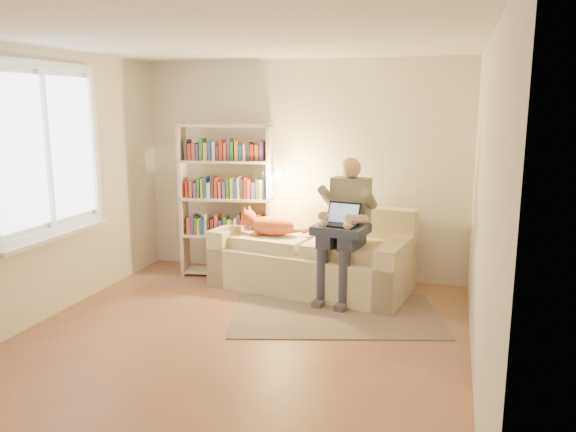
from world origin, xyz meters
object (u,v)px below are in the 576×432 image
(sofa, at_px, (313,258))
(cat, at_px, (266,224))
(laptop, at_px, (342,220))
(person, at_px, (346,220))
(bookshelf, at_px, (226,193))

(sofa, relative_size, cat, 2.95)
(cat, xyz_separation_m, laptop, (0.95, -0.31, 0.17))
(person, height_order, laptop, person)
(cat, distance_m, laptop, 1.02)
(person, bearing_deg, laptop, -86.27)
(bookshelf, bearing_deg, laptop, -28.46)
(laptop, xyz_separation_m, bookshelf, (-1.52, 0.52, 0.14))
(cat, bearing_deg, person, -1.24)
(sofa, xyz_separation_m, laptop, (0.40, -0.36, 0.55))
(bookshelf, bearing_deg, sofa, -17.57)
(person, distance_m, cat, 0.99)
(cat, bearing_deg, laptop, -8.58)
(cat, height_order, bookshelf, bookshelf)
(person, bearing_deg, sofa, 160.21)
(person, height_order, bookshelf, bookshelf)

